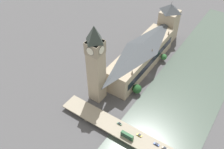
{
  "coord_description": "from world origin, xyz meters",
  "views": [
    {
      "loc": [
        -74.27,
        179.15,
        174.19
      ],
      "look_at": [
        20.15,
        39.34,
        21.47
      ],
      "focal_mm": 40.0,
      "sensor_mm": 36.0,
      "label": 1
    }
  ],
  "objects_px": {
    "clock_tower": "(96,63)",
    "car_southbound_lead": "(165,148)",
    "parliament_hall": "(141,55)",
    "road_bridge": "(150,146)",
    "double_decker_bus_mid": "(127,136)",
    "car_northbound_lead": "(119,124)",
    "car_northbound_mid": "(139,135)",
    "car_northbound_tail": "(156,144)",
    "victoria_tower": "(169,22)"
  },
  "relations": [
    {
      "from": "victoria_tower",
      "to": "double_decker_bus_mid",
      "type": "bearing_deg",
      "value": 103.5
    },
    {
      "from": "car_southbound_lead",
      "to": "road_bridge",
      "type": "bearing_deg",
      "value": 20.68
    },
    {
      "from": "parliament_hall",
      "to": "victoria_tower",
      "type": "relative_size",
      "value": 2.07
    },
    {
      "from": "parliament_hall",
      "to": "victoria_tower",
      "type": "xyz_separation_m",
      "value": [
        0.05,
        -65.22,
        7.77
      ]
    },
    {
      "from": "parliament_hall",
      "to": "car_northbound_lead",
      "type": "bearing_deg",
      "value": 107.18
    },
    {
      "from": "double_decker_bus_mid",
      "to": "car_northbound_mid",
      "type": "xyz_separation_m",
      "value": [
        -7.26,
        -7.03,
        -2.01
      ]
    },
    {
      "from": "clock_tower",
      "to": "double_decker_bus_mid",
      "type": "distance_m",
      "value": 64.27
    },
    {
      "from": "victoria_tower",
      "to": "car_northbound_lead",
      "type": "relative_size",
      "value": 11.88
    },
    {
      "from": "car_northbound_lead",
      "to": "car_northbound_tail",
      "type": "relative_size",
      "value": 0.9
    },
    {
      "from": "clock_tower",
      "to": "car_southbound_lead",
      "type": "distance_m",
      "value": 86.96
    },
    {
      "from": "double_decker_bus_mid",
      "to": "car_northbound_lead",
      "type": "height_order",
      "value": "double_decker_bus_mid"
    },
    {
      "from": "clock_tower",
      "to": "car_northbound_mid",
      "type": "relative_size",
      "value": 17.72
    },
    {
      "from": "parliament_hall",
      "to": "car_southbound_lead",
      "type": "relative_size",
      "value": 23.51
    },
    {
      "from": "parliament_hall",
      "to": "car_southbound_lead",
      "type": "height_order",
      "value": "parliament_hall"
    },
    {
      "from": "clock_tower",
      "to": "car_southbound_lead",
      "type": "xyz_separation_m",
      "value": [
        -76.97,
        18.18,
        -36.16
      ]
    },
    {
      "from": "car_northbound_mid",
      "to": "car_northbound_tail",
      "type": "xyz_separation_m",
      "value": [
        -14.97,
        -0.24,
        -0.0
      ]
    },
    {
      "from": "double_decker_bus_mid",
      "to": "car_northbound_mid",
      "type": "distance_m",
      "value": 10.3
    },
    {
      "from": "double_decker_bus_mid",
      "to": "car_northbound_tail",
      "type": "xyz_separation_m",
      "value": [
        -22.23,
        -7.26,
        -2.01
      ]
    },
    {
      "from": "road_bridge",
      "to": "car_southbound_lead",
      "type": "xyz_separation_m",
      "value": [
        -10.23,
        -3.86,
        1.61
      ]
    },
    {
      "from": "clock_tower",
      "to": "road_bridge",
      "type": "distance_m",
      "value": 79.79
    },
    {
      "from": "car_northbound_tail",
      "to": "car_northbound_mid",
      "type": "bearing_deg",
      "value": 0.9
    },
    {
      "from": "parliament_hall",
      "to": "clock_tower",
      "type": "relative_size",
      "value": 1.33
    },
    {
      "from": "car_northbound_lead",
      "to": "car_southbound_lead",
      "type": "bearing_deg",
      "value": -180.0
    },
    {
      "from": "clock_tower",
      "to": "car_northbound_mid",
      "type": "bearing_deg",
      "value": 161.28
    },
    {
      "from": "car_northbound_lead",
      "to": "victoria_tower",
      "type": "bearing_deg",
      "value": -80.34
    },
    {
      "from": "road_bridge",
      "to": "parliament_hall",
      "type": "bearing_deg",
      "value": -56.45
    },
    {
      "from": "double_decker_bus_mid",
      "to": "car_southbound_lead",
      "type": "distance_m",
      "value": 30.06
    },
    {
      "from": "clock_tower",
      "to": "road_bridge",
      "type": "relative_size",
      "value": 0.46
    },
    {
      "from": "parliament_hall",
      "to": "road_bridge",
      "type": "height_order",
      "value": "parliament_hall"
    },
    {
      "from": "victoria_tower",
      "to": "car_northbound_tail",
      "type": "xyz_separation_m",
      "value": [
        -58.78,
        145.03,
        -17.39
      ]
    },
    {
      "from": "double_decker_bus_mid",
      "to": "car_southbound_lead",
      "type": "bearing_deg",
      "value": -165.4
    },
    {
      "from": "car_northbound_lead",
      "to": "car_southbound_lead",
      "type": "height_order",
      "value": "car_southbound_lead"
    },
    {
      "from": "parliament_hall",
      "to": "clock_tower",
      "type": "distance_m",
      "value": 67.83
    },
    {
      "from": "victoria_tower",
      "to": "road_bridge",
      "type": "xyz_separation_m",
      "value": [
        -55.35,
        148.59,
        -18.94
      ]
    },
    {
      "from": "road_bridge",
      "to": "car_northbound_mid",
      "type": "distance_m",
      "value": 12.11
    },
    {
      "from": "parliament_hall",
      "to": "road_bridge",
      "type": "bearing_deg",
      "value": 123.55
    },
    {
      "from": "car_northbound_lead",
      "to": "car_northbound_mid",
      "type": "relative_size",
      "value": 0.96
    },
    {
      "from": "victoria_tower",
      "to": "car_northbound_mid",
      "type": "xyz_separation_m",
      "value": [
        -43.81,
        145.26,
        -17.39
      ]
    },
    {
      "from": "car_southbound_lead",
      "to": "car_northbound_mid",
      "type": "bearing_deg",
      "value": 1.41
    },
    {
      "from": "parliament_hall",
      "to": "clock_tower",
      "type": "xyz_separation_m",
      "value": [
        11.44,
        61.34,
        26.6
      ]
    },
    {
      "from": "parliament_hall",
      "to": "road_bridge",
      "type": "relative_size",
      "value": 0.61
    },
    {
      "from": "victoria_tower",
      "to": "clock_tower",
      "type": "bearing_deg",
      "value": 84.86
    },
    {
      "from": "parliament_hall",
      "to": "car_northbound_lead",
      "type": "xyz_separation_m",
      "value": [
        -24.58,
        79.52,
        -9.61
      ]
    },
    {
      "from": "car_northbound_mid",
      "to": "victoria_tower",
      "type": "bearing_deg",
      "value": -73.22
    },
    {
      "from": "victoria_tower",
      "to": "car_northbound_mid",
      "type": "height_order",
      "value": "victoria_tower"
    },
    {
      "from": "car_northbound_lead",
      "to": "parliament_hall",
      "type": "bearing_deg",
      "value": -72.82
    },
    {
      "from": "clock_tower",
      "to": "double_decker_bus_mid",
      "type": "relative_size",
      "value": 7.13
    },
    {
      "from": "victoria_tower",
      "to": "car_southbound_lead",
      "type": "distance_m",
      "value": 159.84
    },
    {
      "from": "car_northbound_mid",
      "to": "car_southbound_lead",
      "type": "bearing_deg",
      "value": -178.59
    },
    {
      "from": "road_bridge",
      "to": "car_northbound_lead",
      "type": "height_order",
      "value": "car_northbound_lead"
    }
  ]
}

